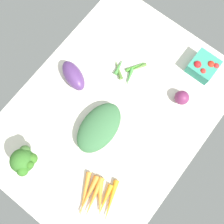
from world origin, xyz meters
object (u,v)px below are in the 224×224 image
Objects in this scene: leafy_greens_clump at (98,127)px; carrot_bunch at (96,197)px; broccoli_head at (24,161)px; red_onion_center at (182,98)px; eggplant at (73,76)px; okra_pile at (127,69)px; berry_basket at (203,66)px.

leafy_greens_clump is 27.87cm from carrot_bunch.
red_onion_center is (-59.25, 33.25, -5.66)cm from broccoli_head.
okra_pile is at bearing -111.32° from eggplant.
okra_pile is at bearing -167.24° from leafy_greens_clump.
red_onion_center is at bearing 97.31° from okra_pile.
red_onion_center is 53.82cm from carrot_bunch.
berry_basket is (-37.88, 41.45, -0.42)cm from eggplant.
eggplant is 1.33× the size of berry_basket.
eggplant is (-33.02, -38.72, 2.43)cm from carrot_bunch.
eggplant is at bearing -167.12° from broccoli_head.
berry_basket reaches higher than leafy_greens_clump.
eggplant reaches higher than carrot_bunch.
red_onion_center is 17.23cm from berry_basket.
broccoli_head is at bearing 123.83° from eggplant.
berry_basket is at bearing -116.62° from eggplant.
carrot_bunch is at bearing -2.20° from berry_basket.
carrot_bunch is at bearing -3.58° from red_onion_center.
okra_pile is 28.90cm from leafy_greens_clump.
okra_pile is 2.50× the size of red_onion_center.
eggplant reaches higher than red_onion_center.
okra_pile is at bearing -51.33° from berry_basket.
red_onion_center reaches higher than okra_pile.
okra_pile is at bearing -82.69° from red_onion_center.
leafy_greens_clump reaches higher than okra_pile.
broccoli_head reaches higher than eggplant.
eggplant is (20.66, -42.08, 0.61)cm from red_onion_center.
leafy_greens_clump is at bearing -21.72° from berry_basket.
broccoli_head reaches higher than berry_basket.
eggplant is at bearing -63.85° from red_onion_center.
red_onion_center is 37.28cm from leafy_greens_clump.
berry_basket reaches higher than okra_pile.
okra_pile is at bearing 172.98° from broccoli_head.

